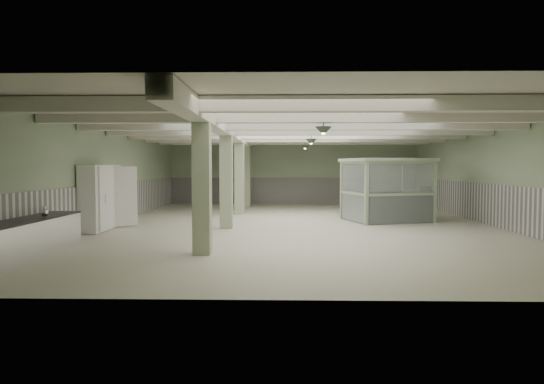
{
  "coord_description": "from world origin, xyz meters",
  "views": [
    {
      "loc": [
        -0.54,
        -17.62,
        2.13
      ],
      "look_at": [
        -0.91,
        -1.84,
        1.3
      ],
      "focal_mm": 32.0,
      "sensor_mm": 36.0,
      "label": 1
    }
  ],
  "objects_px": {
    "walkin_cooler": "(101,198)",
    "filing_cabinet": "(426,203)",
    "prep_counter": "(15,241)",
    "guard_booth": "(387,178)"
  },
  "relations": [
    {
      "from": "walkin_cooler",
      "to": "guard_booth",
      "type": "distance_m",
      "value": 10.6
    },
    {
      "from": "walkin_cooler",
      "to": "filing_cabinet",
      "type": "bearing_deg",
      "value": 16.39
    },
    {
      "from": "prep_counter",
      "to": "walkin_cooler",
      "type": "distance_m",
      "value": 5.43
    },
    {
      "from": "guard_booth",
      "to": "filing_cabinet",
      "type": "height_order",
      "value": "guard_booth"
    },
    {
      "from": "walkin_cooler",
      "to": "filing_cabinet",
      "type": "distance_m",
      "value": 12.32
    },
    {
      "from": "filing_cabinet",
      "to": "guard_booth",
      "type": "bearing_deg",
      "value": -150.42
    },
    {
      "from": "walkin_cooler",
      "to": "guard_booth",
      "type": "height_order",
      "value": "guard_booth"
    },
    {
      "from": "walkin_cooler",
      "to": "guard_booth",
      "type": "relative_size",
      "value": 0.65
    },
    {
      "from": "prep_counter",
      "to": "guard_booth",
      "type": "xyz_separation_m",
      "value": [
        10.05,
        8.45,
        1.22
      ]
    },
    {
      "from": "prep_counter",
      "to": "filing_cabinet",
      "type": "height_order",
      "value": "filing_cabinet"
    }
  ]
}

